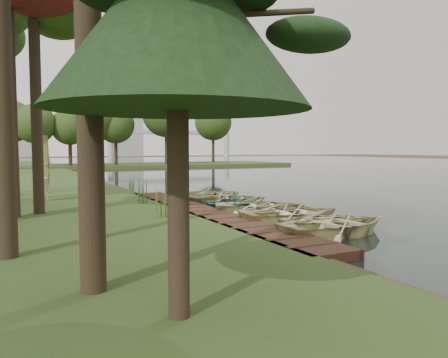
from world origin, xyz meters
name	(u,v)px	position (x,y,z in m)	size (l,w,h in m)	color
ground	(238,215)	(0.00, 0.00, 0.00)	(300.00, 300.00, 0.00)	#3D2F1D
water	(387,173)	(30.00, 20.00, 0.03)	(130.00, 200.00, 0.05)	black
boardwalk	(203,214)	(-1.60, 0.00, 0.15)	(1.60, 16.00, 0.30)	#3A2316
peninsula	(129,165)	(8.00, 50.00, 0.23)	(50.00, 14.00, 0.45)	#38431D
far_trees	(106,124)	(4.67, 50.00, 6.43)	(45.60, 5.60, 8.80)	black
bridge	(84,134)	(12.31, 120.00, 7.08)	(95.90, 4.00, 8.60)	#A5A5A0
building_a	(127,131)	(30.00, 140.00, 9.00)	(10.00, 8.00, 18.00)	#A5A5A0
building_b	(19,139)	(-5.00, 145.00, 6.00)	(8.00, 8.00, 12.00)	#A5A5A0
rowboat_0	(337,222)	(0.71, -5.27, 0.46)	(2.86, 4.01, 0.83)	beige
rowboat_1	(330,219)	(1.17, -4.38, 0.41)	(2.45, 3.43, 0.71)	beige
rowboat_2	(293,211)	(0.87, -2.67, 0.46)	(2.83, 3.97, 0.82)	beige
rowboat_3	(279,208)	(1.06, -1.45, 0.41)	(2.49, 3.49, 0.72)	beige
rowboat_4	(259,204)	(0.87, -0.20, 0.44)	(2.68, 3.75, 0.78)	beige
rowboat_5	(240,202)	(0.78, 1.33, 0.36)	(2.15, 3.01, 0.62)	teal
rowboat_6	(231,197)	(1.23, 3.01, 0.40)	(2.42, 3.38, 0.70)	beige
rowboat_7	(216,195)	(0.96, 4.23, 0.42)	(2.58, 3.62, 0.75)	beige
rowboat_8	(208,192)	(1.15, 5.63, 0.41)	(2.49, 3.49, 0.72)	beige
stored_rowboat	(45,194)	(-7.03, 6.29, 0.62)	(2.22, 3.11, 0.64)	beige
reeds_0	(164,202)	(-3.54, -0.82, 0.83)	(0.60, 0.60, 1.06)	#3F661E
reeds_1	(142,191)	(-3.11, 3.51, 0.86)	(0.60, 0.60, 1.13)	#3F661E
reeds_2	(81,200)	(-6.04, 1.98, 0.76)	(0.60, 0.60, 0.92)	#3F661E
reeds_3	(130,185)	(-2.60, 7.78, 0.80)	(0.60, 0.60, 1.00)	#3F661E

